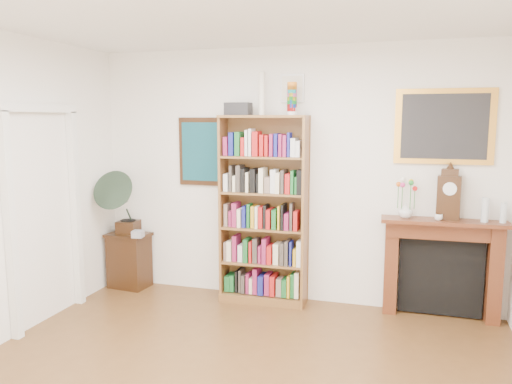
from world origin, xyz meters
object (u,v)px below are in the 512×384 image
Objects in this scene: bottle_left at (485,210)px; cd_stack at (138,234)px; side_cabinet at (129,260)px; teacup at (439,217)px; fireplace at (442,260)px; bottle_right at (503,213)px; gramophone at (121,199)px; mantel_clock at (449,195)px; bookshelf at (263,199)px; flower_vase at (406,211)px.

cd_stack is at bearing -176.97° from bottle_left.
side_cabinet is at bearing -179.13° from bottle_left.
bottle_left is at bearing 6.02° from teacup.
fireplace is 0.75m from bottle_right.
side_cabinet is at bearing 66.59° from gramophone.
bottle_left reaches higher than cd_stack.
teacup is at bearing 2.64° from cd_stack.
mantel_clock reaches higher than gramophone.
bookshelf is 16.18× the size of flower_vase.
bottle_right is (3.87, 0.21, 0.43)m from cd_stack.
mantel_clock is at bearing 176.54° from bottle_left.
gramophone is 6.46× the size of cd_stack.
mantel_clock reaches higher than flower_vase.
flower_vase is (2.97, 0.19, 0.40)m from cd_stack.
cd_stack is 3.90m from bottle_right.
fireplace is 0.63m from flower_vase.
bottle_left is (2.23, 0.05, -0.01)m from bookshelf.
teacup is at bearing 5.43° from side_cabinet.
bottle_left reaches higher than flower_vase.
side_cabinet is at bearing 177.85° from bookshelf.
flower_vase is at bearing 6.08° from side_cabinet.
cd_stack is at bearing -176.83° from bookshelf.
bottle_left is (3.94, 0.14, 0.05)m from gramophone.
gramophone is at bearing -178.43° from teacup.
bottle_right is at bearing -6.09° from fireplace.
fireplace is 0.66m from bottle_left.
teacup reaches higher than side_cabinet.
mantel_clock is (3.61, 0.16, 0.18)m from gramophone.
bookshelf is 1.93× the size of fireplace.
bookshelf reaches higher than teacup.
mantel_clock is at bearing 4.24° from flower_vase.
bottle_left is (3.92, 0.06, 0.82)m from side_cabinet.
cd_stack is at bearing -176.40° from flower_vase.
flower_vase is 0.61× the size of bottle_left.
fireplace is 0.68m from mantel_clock.
mantel_clock is 2.55× the size of bottle_right.
mantel_clock is at bearing 3.67° from cd_stack.
cd_stack is at bearing -177.36° from teacup.
gramophone reaches higher than cd_stack.
mantel_clock is (0.03, -0.02, 0.68)m from fireplace.
mantel_clock is 0.44m from flower_vase.
bottle_right is at bearing 7.49° from mantel_clock.
cd_stack is 0.24× the size of mantel_clock.
mantel_clock is at bearing -0.11° from bookshelf.
gramophone is 3.62m from mantel_clock.
fireplace is 10.24× the size of cd_stack.
bottle_right is (0.53, -0.04, 0.53)m from fireplace.
mantel_clock reaches higher than cd_stack.
cd_stack is 0.60× the size of bottle_right.
side_cabinet is 4.50× the size of flower_vase.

